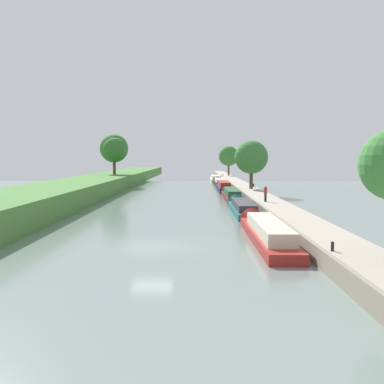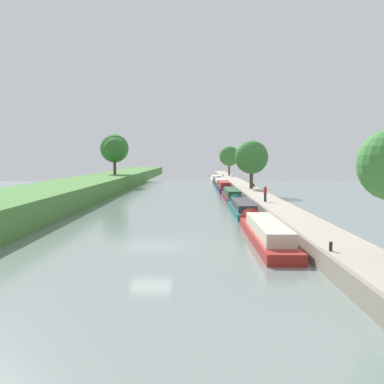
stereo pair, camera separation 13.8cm
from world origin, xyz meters
The scene contains 17 objects.
ground_plane centered at (0.00, 0.00, 0.00)m, with size 160.00×160.00×0.00m, color slate.
right_towpath centered at (10.44, 0.00, 0.47)m, with size 3.02×260.00×0.94m.
stone_quay centered at (8.81, 0.00, 0.49)m, with size 0.25×260.00×0.99m.
narrowboat_red centered at (7.28, 2.55, 0.57)m, with size 2.01×15.54×2.05m.
narrowboat_teal centered at (7.29, 18.44, 0.48)m, with size 2.04×13.89×1.94m.
narrowboat_maroon centered at (7.32, 33.40, 0.56)m, with size 1.90×15.17×2.00m.
narrowboat_navy centered at (7.26, 49.27, 0.65)m, with size 1.96×15.31×2.14m.
narrowboat_black centered at (7.46, 64.86, 0.54)m, with size 2.14×15.25×2.03m.
narrowboat_cream centered at (7.15, 79.34, 0.56)m, with size 2.19×14.02×2.08m.
tree_rightbank_midnear centered at (10.66, 39.28, 5.47)m, with size 4.80×4.80×6.95m.
tree_rightbank_midfar centered at (10.92, 89.45, 5.82)m, with size 5.00×5.00×7.40m.
tree_leftbank_downstream centered at (-12.46, 58.92, 6.93)m, with size 4.33×4.33×6.86m.
tree_leftbank_upstream centered at (-12.90, 61.00, 7.16)m, with size 5.40×5.40×7.63m.
person_walking centered at (9.77, 19.29, 1.81)m, with size 0.34×0.34×1.66m.
mooring_bollard_near centered at (9.23, -5.91, 1.16)m, with size 0.16×0.16×0.45m.
mooring_bollard_far centered at (9.23, 85.01, 1.16)m, with size 0.16×0.16×0.45m.
park_bench centered at (11.51, 44.57, 1.29)m, with size 0.44×1.50×0.47m.
Camera 1 is at (2.67, -28.10, 5.41)m, focal length 43.73 mm.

